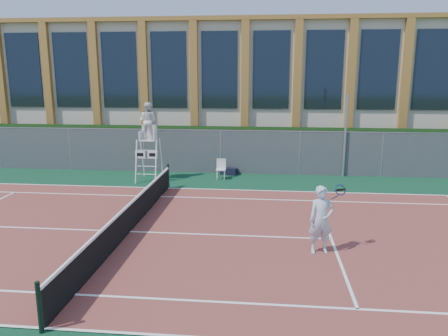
# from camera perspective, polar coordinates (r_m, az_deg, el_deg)

# --- Properties ---
(ground) EXTENTS (120.00, 120.00, 0.00)m
(ground) POSITION_cam_1_polar(r_m,az_deg,el_deg) (14.57, -12.22, -8.23)
(ground) COLOR #233814
(apron) EXTENTS (36.00, 20.00, 0.01)m
(apron) POSITION_cam_1_polar(r_m,az_deg,el_deg) (15.46, -11.09, -6.94)
(apron) COLOR #0B341A
(apron) RESTS_ON ground
(tennis_court) EXTENTS (23.77, 10.97, 0.02)m
(tennis_court) POSITION_cam_1_polar(r_m,az_deg,el_deg) (14.56, -12.22, -8.16)
(tennis_court) COLOR brown
(tennis_court) RESTS_ON apron
(tennis_net) EXTENTS (0.10, 11.30, 1.10)m
(tennis_net) POSITION_cam_1_polar(r_m,az_deg,el_deg) (14.39, -12.32, -6.23)
(tennis_net) COLOR black
(tennis_net) RESTS_ON ground
(fence) EXTENTS (40.00, 0.06, 2.20)m
(fence) POSITION_cam_1_polar(r_m,az_deg,el_deg) (22.53, -5.53, 2.17)
(fence) COLOR #595E60
(fence) RESTS_ON ground
(hedge) EXTENTS (40.00, 1.40, 2.20)m
(hedge) POSITION_cam_1_polar(r_m,az_deg,el_deg) (23.69, -4.96, 2.68)
(hedge) COLOR black
(hedge) RESTS_ON ground
(building) EXTENTS (45.00, 10.60, 8.22)m
(building) POSITION_cam_1_polar(r_m,az_deg,el_deg) (31.22, -2.33, 10.65)
(building) COLOR beige
(building) RESTS_ON ground
(steel_pole) EXTENTS (0.12, 0.12, 4.04)m
(steel_pole) POSITION_cam_1_polar(r_m,az_deg,el_deg) (22.18, 15.54, 4.02)
(steel_pole) COLOR #9EA0A5
(steel_pole) RESTS_ON ground
(umpire_chair) EXTENTS (1.05, 1.61, 3.75)m
(umpire_chair) POSITION_cam_1_polar(r_m,az_deg,el_deg) (20.90, -9.91, 5.81)
(umpire_chair) COLOR white
(umpire_chair) RESTS_ON ground
(plastic_chair) EXTENTS (0.46, 0.46, 0.97)m
(plastic_chair) POSITION_cam_1_polar(r_m,az_deg,el_deg) (21.13, -0.39, 0.11)
(plastic_chair) COLOR silver
(plastic_chair) RESTS_ON apron
(sports_bag_near) EXTENTS (0.88, 0.55, 0.35)m
(sports_bag_near) POSITION_cam_1_polar(r_m,az_deg,el_deg) (22.03, 0.62, -0.43)
(sports_bag_near) COLOR black
(sports_bag_near) RESTS_ON apron
(sports_bag_far) EXTENTS (0.68, 0.37, 0.26)m
(sports_bag_far) POSITION_cam_1_polar(r_m,az_deg,el_deg) (22.17, 1.03, -0.47)
(sports_bag_far) COLOR black
(sports_bag_far) RESTS_ON apron
(tennis_player) EXTENTS (1.10, 0.77, 1.95)m
(tennis_player) POSITION_cam_1_polar(r_m,az_deg,el_deg) (12.65, 12.59, -6.60)
(tennis_player) COLOR silver
(tennis_player) RESTS_ON tennis_court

